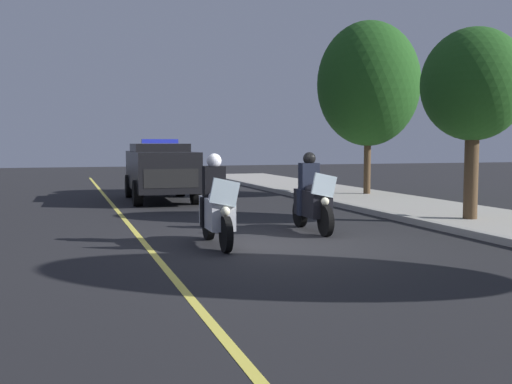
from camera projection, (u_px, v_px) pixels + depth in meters
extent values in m
plane|color=black|center=(274.00, 244.00, 11.51)|extent=(80.00, 80.00, 0.00)
cube|color=#9E9B93|center=(458.00, 230.00, 12.77)|extent=(48.00, 0.24, 0.15)
cube|color=#E0D14C|center=(150.00, 250.00, 10.79)|extent=(48.00, 0.12, 0.01)
cylinder|color=black|center=(226.00, 234.00, 10.54)|extent=(0.64, 0.14, 0.64)
cylinder|color=black|center=(208.00, 223.00, 11.98)|extent=(0.64, 0.16, 0.64)
cube|color=silver|center=(217.00, 213.00, 11.22)|extent=(1.21, 0.47, 0.56)
ellipsoid|color=silver|center=(217.00, 197.00, 11.15)|extent=(0.57, 0.34, 0.24)
cube|color=silver|center=(224.00, 192.00, 10.58)|extent=(0.08, 0.56, 0.53)
sphere|color=#F9F4CC|center=(225.00, 211.00, 10.55)|extent=(0.17, 0.17, 0.17)
sphere|color=red|center=(214.00, 196.00, 10.67)|extent=(0.09, 0.09, 0.09)
sphere|color=#1933F2|center=(232.00, 196.00, 10.76)|extent=(0.09, 0.09, 0.09)
cube|color=black|center=(214.00, 182.00, 11.39)|extent=(0.29, 0.41, 0.60)
cube|color=black|center=(225.00, 211.00, 11.44)|extent=(0.18, 0.14, 0.56)
cube|color=black|center=(204.00, 212.00, 11.33)|extent=(0.18, 0.14, 0.56)
sphere|color=silver|center=(214.00, 161.00, 11.34)|extent=(0.28, 0.28, 0.28)
cylinder|color=black|center=(326.00, 221.00, 12.36)|extent=(0.64, 0.14, 0.64)
cylinder|color=black|center=(300.00, 213.00, 13.80)|extent=(0.64, 0.16, 0.64)
cube|color=black|center=(313.00, 203.00, 13.04)|extent=(1.21, 0.47, 0.56)
ellipsoid|color=black|center=(314.00, 189.00, 12.96)|extent=(0.57, 0.34, 0.24)
cube|color=silver|center=(324.00, 185.00, 12.40)|extent=(0.08, 0.56, 0.53)
sphere|color=#F9F4CC|center=(325.00, 201.00, 12.37)|extent=(0.17, 0.17, 0.17)
sphere|color=red|center=(314.00, 188.00, 12.48)|extent=(0.09, 0.09, 0.09)
sphere|color=#1933F2|center=(329.00, 188.00, 12.57)|extent=(0.09, 0.09, 0.09)
cube|color=black|center=(309.00, 177.00, 13.21)|extent=(0.29, 0.41, 0.60)
cube|color=black|center=(318.00, 202.00, 13.25)|extent=(0.18, 0.14, 0.56)
cube|color=black|center=(301.00, 203.00, 13.14)|extent=(0.18, 0.14, 0.56)
sphere|color=black|center=(309.00, 158.00, 13.16)|extent=(0.28, 0.28, 0.28)
cube|color=black|center=(160.00, 170.00, 20.05)|extent=(4.95, 2.03, 1.24)
cube|color=black|center=(159.00, 149.00, 20.28)|extent=(2.45, 1.81, 0.36)
cube|color=#2633D8|center=(160.00, 141.00, 20.07)|extent=(0.31, 1.21, 0.14)
cube|color=black|center=(171.00, 178.00, 17.77)|extent=(0.16, 1.62, 0.56)
cylinder|color=black|center=(196.00, 192.00, 18.87)|extent=(0.81, 0.30, 0.80)
cylinder|color=black|center=(138.00, 193.00, 18.37)|extent=(0.81, 0.30, 0.80)
cylinder|color=black|center=(180.00, 185.00, 21.84)|extent=(0.81, 0.30, 0.80)
cylinder|color=black|center=(130.00, 186.00, 21.34)|extent=(0.81, 0.30, 0.80)
cylinder|color=#4C3823|center=(471.00, 173.00, 14.44)|extent=(0.33, 0.33, 2.22)
ellipsoid|color=#1E4C19|center=(474.00, 84.00, 14.27)|extent=(2.48, 2.48, 2.67)
cylinder|color=#4C3823|center=(367.00, 159.00, 21.68)|extent=(0.25, 0.25, 2.47)
ellipsoid|color=#1E4C19|center=(368.00, 84.00, 21.46)|extent=(3.65, 3.65, 4.42)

